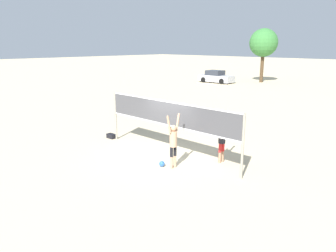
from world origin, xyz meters
The scene contains 8 objects.
ground_plane centered at (0.00, 0.00, 0.00)m, with size 200.00×200.00×0.00m, color beige.
volleyball_net centered at (0.00, 0.00, 1.72)m, with size 7.29×0.09×2.37m.
player_spiker centered at (1.14, -0.89, 1.11)m, with size 0.28×0.70×2.11m.
player_blocker centered at (2.10, 0.91, 1.03)m, with size 0.28×0.68×1.97m.
volleyball centered at (0.74, -1.10, 0.11)m, with size 0.23×0.23×0.23m.
gear_bag centered at (-3.92, -0.09, 0.11)m, with size 0.48×0.28×0.22m.
parked_car_near centered at (-14.69, 23.72, 0.66)m, with size 4.37×1.96×1.49m.
tree_right_cluster centered at (-10.85, 27.94, 4.75)m, with size 3.40×3.40×6.49m.
Camera 1 is at (9.24, -9.56, 4.65)m, focal length 35.00 mm.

